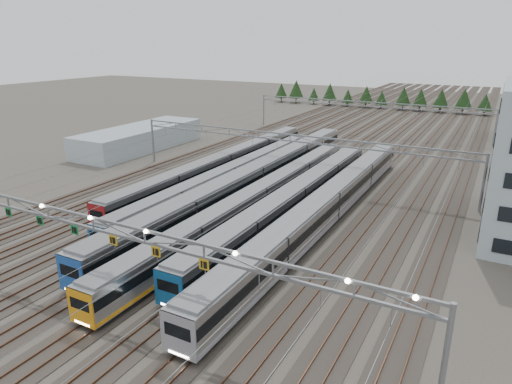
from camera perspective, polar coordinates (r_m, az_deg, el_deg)
The scene contains 13 objects.
ground at distance 43.72m, azimuth -18.65°, elevation -12.61°, with size 400.00×400.00×0.00m, color #47423A.
track_bed at distance 129.50m, azimuth 15.33°, elevation 8.77°, with size 54.00×260.00×5.42m.
train_a at distance 77.07m, azimuth -4.03°, elevation 3.56°, with size 2.82×56.11×3.68m.
train_b at distance 69.92m, azimuth -3.51°, elevation 1.89°, with size 2.62×52.55×3.40m.
train_c at distance 67.68m, azimuth -0.26°, elevation 1.68°, with size 3.15×67.12×4.11m.
train_d at distance 59.62m, azimuth 0.18°, elevation -0.93°, with size 2.77×58.37×3.61m.
train_e at distance 59.20m, azimuth 4.82°, elevation -1.00°, with size 2.98×51.56×3.89m.
train_f at distance 57.71m, azimuth 8.93°, elevation -1.64°, with size 3.06×60.82×3.99m.
gantry_near at distance 40.60m, azimuth -19.83°, elevation -4.03°, with size 56.36×0.61×8.08m.
gantry_mid at distance 72.40m, azimuth 4.26°, elevation 6.08°, with size 56.36×0.36×8.00m.
gantry_far at distance 114.37m, azimuth 13.72°, elevation 10.18°, with size 56.36×0.36×8.00m.
west_shed at distance 99.61m, azimuth -14.31°, elevation 6.56°, with size 10.00×30.00×4.54m, color #A0B3BF.
treeline at distance 158.44m, azimuth 18.89°, elevation 11.11°, with size 100.10×5.60×7.02m.
Camera 1 is at (28.78, -24.61, 21.86)m, focal length 32.00 mm.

